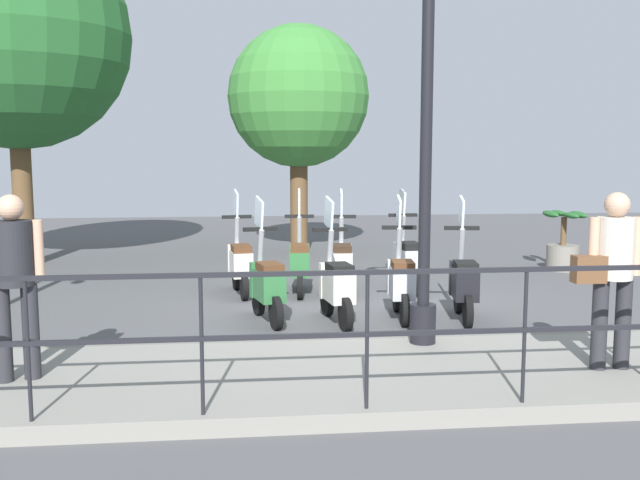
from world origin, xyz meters
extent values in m
plane|color=#4C4C4F|center=(0.00, 0.00, 0.00)|extent=(28.00, 28.00, 0.00)
cube|color=gray|center=(-3.20, 0.00, 0.07)|extent=(2.20, 20.00, 0.15)
cube|color=slate|center=(-2.15, 0.00, 0.07)|extent=(0.10, 20.00, 0.15)
cube|color=black|center=(-4.20, 0.00, 1.20)|extent=(0.04, 16.00, 0.04)
cube|color=black|center=(-4.20, 0.00, 0.73)|extent=(0.04, 16.00, 0.04)
cylinder|color=black|center=(-4.20, -0.62, 0.68)|extent=(0.03, 0.03, 1.05)
cylinder|color=black|center=(-4.20, 0.62, 0.68)|extent=(0.03, 0.03, 1.05)
cylinder|color=black|center=(-4.20, 1.85, 0.68)|extent=(0.03, 0.03, 1.05)
cylinder|color=black|center=(-4.20, 3.08, 0.68)|extent=(0.03, 0.03, 1.05)
cylinder|color=black|center=(-2.40, -0.28, 0.35)|extent=(0.26, 0.26, 0.40)
cylinder|color=black|center=(-2.40, -0.28, 2.33)|extent=(0.12, 0.12, 4.36)
cylinder|color=#28282D|center=(-3.44, -1.84, 0.56)|extent=(0.14, 0.14, 0.82)
cylinder|color=#28282D|center=(-3.44, -1.62, 0.56)|extent=(0.14, 0.14, 0.82)
cylinder|color=beige|center=(-3.44, -1.73, 1.25)|extent=(0.32, 0.32, 0.55)
sphere|color=tan|center=(-3.44, -1.73, 1.63)|extent=(0.22, 0.22, 0.22)
cylinder|color=tan|center=(-3.44, -1.93, 1.26)|extent=(0.09, 0.09, 0.52)
cylinder|color=tan|center=(-3.44, -1.53, 1.26)|extent=(0.09, 0.09, 0.52)
cube|color=brown|center=(-3.49, -1.47, 1.07)|extent=(0.14, 0.28, 0.24)
cylinder|color=#28282D|center=(-3.24, 3.56, 0.56)|extent=(0.14, 0.14, 0.82)
cylinder|color=#28282D|center=(-3.17, 3.35, 0.56)|extent=(0.14, 0.14, 0.82)
cylinder|color=#232328|center=(-3.21, 3.46, 1.25)|extent=(0.41, 0.41, 0.55)
sphere|color=tan|center=(-3.21, 3.46, 1.63)|extent=(0.22, 0.22, 0.22)
cylinder|color=tan|center=(-3.14, 3.27, 1.26)|extent=(0.09, 0.09, 0.52)
cylinder|color=brown|center=(4.17, 5.55, 1.32)|extent=(0.36, 0.36, 2.64)
sphere|color=#235B28|center=(4.17, 5.55, 4.17)|extent=(4.09, 4.09, 4.09)
cylinder|color=brown|center=(5.18, 0.40, 1.07)|extent=(0.36, 0.36, 2.13)
sphere|color=#387A33|center=(5.18, 0.40, 3.20)|extent=(2.85, 2.85, 2.85)
cylinder|color=slate|center=(2.63, -4.10, 0.23)|extent=(0.56, 0.56, 0.45)
cylinder|color=brown|center=(2.63, -4.10, 0.70)|extent=(0.10, 0.10, 0.50)
ellipsoid|color=#235B28|center=(2.88, -4.10, 1.00)|extent=(0.56, 0.16, 0.10)
ellipsoid|color=#235B28|center=(2.38, -4.10, 1.00)|extent=(0.56, 0.16, 0.10)
ellipsoid|color=#235B28|center=(2.63, -3.85, 1.00)|extent=(0.56, 0.16, 0.10)
ellipsoid|color=#235B28|center=(2.63, -4.35, 1.00)|extent=(0.56, 0.16, 0.10)
ellipsoid|color=#235B28|center=(2.81, -3.92, 1.00)|extent=(0.56, 0.16, 0.10)
ellipsoid|color=#235B28|center=(2.45, -4.28, 1.00)|extent=(0.56, 0.16, 0.10)
cylinder|color=black|center=(-0.46, -1.25, 0.20)|extent=(0.41, 0.14, 0.40)
cylinder|color=black|center=(-1.28, -1.12, 0.20)|extent=(0.41, 0.14, 0.40)
cube|color=black|center=(-0.96, -1.17, 0.48)|extent=(0.64, 0.37, 0.36)
cube|color=black|center=(-0.67, -1.22, 0.50)|extent=(0.17, 0.32, 0.44)
cube|color=black|center=(-1.03, -1.16, 0.71)|extent=(0.44, 0.32, 0.10)
cylinder|color=gray|center=(-0.61, -1.23, 0.85)|extent=(0.19, 0.10, 0.55)
cube|color=black|center=(-0.61, -1.23, 1.13)|extent=(0.13, 0.44, 0.05)
cube|color=silver|center=(-0.55, -1.24, 1.33)|extent=(0.39, 0.09, 0.42)
cylinder|color=black|center=(-0.31, -0.46, 0.20)|extent=(0.41, 0.12, 0.40)
cylinder|color=black|center=(-1.13, -0.38, 0.20)|extent=(0.41, 0.12, 0.40)
cube|color=#B7BCC6|center=(-0.81, -0.41, 0.48)|extent=(0.63, 0.34, 0.36)
cube|color=#B7BCC6|center=(-0.52, -0.44, 0.50)|extent=(0.15, 0.31, 0.44)
cube|color=#4C2D19|center=(-0.88, -0.41, 0.71)|extent=(0.42, 0.30, 0.10)
cylinder|color=gray|center=(-0.46, -0.45, 0.85)|extent=(0.19, 0.09, 0.55)
cube|color=black|center=(-0.46, -0.45, 1.13)|extent=(0.10, 0.44, 0.05)
cube|color=silver|center=(-0.40, -0.45, 1.33)|extent=(0.39, 0.07, 0.42)
cylinder|color=black|center=(-0.45, 0.48, 0.20)|extent=(0.41, 0.14, 0.40)
cylinder|color=black|center=(-1.27, 0.36, 0.20)|extent=(0.41, 0.14, 0.40)
cube|color=beige|center=(-0.95, 0.41, 0.48)|extent=(0.64, 0.37, 0.36)
cube|color=beige|center=(-0.66, 0.45, 0.50)|extent=(0.16, 0.31, 0.44)
cube|color=black|center=(-1.02, 0.39, 0.71)|extent=(0.43, 0.32, 0.10)
cylinder|color=gray|center=(-0.60, 0.46, 0.85)|extent=(0.19, 0.10, 0.55)
cube|color=black|center=(-0.60, 0.46, 1.13)|extent=(0.13, 0.44, 0.05)
cube|color=silver|center=(-0.54, 0.47, 1.33)|extent=(0.39, 0.09, 0.42)
cylinder|color=black|center=(-0.31, 1.36, 0.20)|extent=(0.41, 0.17, 0.40)
cylinder|color=black|center=(-1.12, 1.16, 0.20)|extent=(0.41, 0.17, 0.40)
cube|color=#2D6B38|center=(-0.80, 1.24, 0.48)|extent=(0.65, 0.41, 0.36)
cube|color=#2D6B38|center=(-0.52, 1.31, 0.50)|extent=(0.19, 0.32, 0.44)
cube|color=#4C2D19|center=(-0.87, 1.22, 0.71)|extent=(0.45, 0.35, 0.10)
cylinder|color=gray|center=(-0.46, 1.32, 0.85)|extent=(0.19, 0.11, 0.55)
cube|color=black|center=(-0.46, 1.32, 1.13)|extent=(0.16, 0.44, 0.05)
cube|color=silver|center=(-0.40, 1.34, 1.33)|extent=(0.38, 0.12, 0.42)
cylinder|color=black|center=(1.46, -0.89, 0.20)|extent=(0.40, 0.09, 0.40)
cylinder|color=black|center=(0.63, -0.92, 0.20)|extent=(0.40, 0.09, 0.40)
cube|color=#B7BCC6|center=(0.96, -0.91, 0.48)|extent=(0.61, 0.30, 0.36)
cube|color=#B7BCC6|center=(1.25, -0.90, 0.50)|extent=(0.13, 0.30, 0.44)
cube|color=black|center=(0.89, -0.91, 0.71)|extent=(0.41, 0.27, 0.10)
cylinder|color=gray|center=(1.31, -0.90, 0.85)|extent=(0.18, 0.08, 0.55)
cube|color=black|center=(1.31, -0.90, 1.13)|extent=(0.07, 0.44, 0.05)
cube|color=silver|center=(1.37, -0.90, 1.33)|extent=(0.39, 0.04, 0.42)
cylinder|color=black|center=(1.31, 0.06, 0.20)|extent=(0.41, 0.12, 0.40)
cylinder|color=black|center=(0.48, 0.15, 0.20)|extent=(0.41, 0.12, 0.40)
cube|color=beige|center=(0.81, 0.11, 0.48)|extent=(0.63, 0.34, 0.36)
cube|color=beige|center=(1.10, 0.08, 0.50)|extent=(0.15, 0.31, 0.44)
cube|color=black|center=(0.74, 0.12, 0.71)|extent=(0.42, 0.30, 0.10)
cylinder|color=gray|center=(1.16, 0.08, 0.85)|extent=(0.19, 0.09, 0.55)
cube|color=black|center=(1.16, 0.08, 1.13)|extent=(0.11, 0.44, 0.05)
cube|color=silver|center=(1.22, 0.07, 1.33)|extent=(0.39, 0.07, 0.42)
cylinder|color=black|center=(1.42, 0.69, 0.20)|extent=(0.40, 0.11, 0.40)
cylinder|color=black|center=(0.59, 0.75, 0.20)|extent=(0.40, 0.11, 0.40)
cube|color=#2D6B38|center=(0.92, 0.72, 0.48)|extent=(0.62, 0.32, 0.36)
cube|color=#2D6B38|center=(1.21, 0.70, 0.50)|extent=(0.14, 0.31, 0.44)
cube|color=#4C2D19|center=(0.85, 0.73, 0.71)|extent=(0.42, 0.29, 0.10)
cylinder|color=gray|center=(1.27, 0.70, 0.85)|extent=(0.19, 0.08, 0.55)
cube|color=black|center=(1.27, 0.70, 1.13)|extent=(0.09, 0.44, 0.05)
cube|color=silver|center=(1.33, 0.69, 1.33)|extent=(0.39, 0.06, 0.42)
cylinder|color=black|center=(1.43, 1.65, 0.20)|extent=(0.41, 0.14, 0.40)
cylinder|color=black|center=(0.61, 1.53, 0.20)|extent=(0.41, 0.14, 0.40)
cube|color=beige|center=(0.94, 1.58, 0.48)|extent=(0.63, 0.36, 0.36)
cube|color=beige|center=(1.22, 1.62, 0.50)|extent=(0.16, 0.31, 0.44)
cube|color=#4C2D19|center=(0.87, 1.57, 0.71)|extent=(0.43, 0.32, 0.10)
cylinder|color=gray|center=(1.28, 1.63, 0.85)|extent=(0.19, 0.10, 0.55)
cube|color=black|center=(1.28, 1.63, 1.13)|extent=(0.12, 0.44, 0.05)
cube|color=silver|center=(1.34, 1.64, 1.33)|extent=(0.39, 0.09, 0.42)
camera|label=1|loc=(-9.36, 1.52, 2.09)|focal=40.00mm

